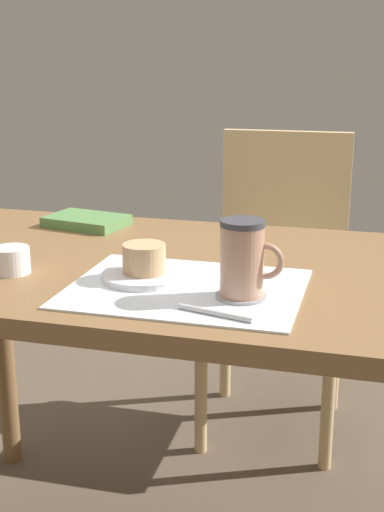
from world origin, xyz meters
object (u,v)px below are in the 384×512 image
at_px(pastry, 144,258).
at_px(small_book, 87,221).
at_px(pastry_plate, 145,276).
at_px(sugar_bowl, 11,260).
at_px(dining_table, 172,302).
at_px(coffee_mug, 243,258).
at_px(wooden_chair, 278,271).

height_order(pastry, small_book, pastry).
bearing_deg(pastry_plate, pastry, 0.00).
bearing_deg(sugar_bowl, dining_table, 27.27).
bearing_deg(dining_table, sugar_bowl, -152.73).
bearing_deg(pastry, coffee_mug, -15.23).
relative_size(wooden_chair, small_book, 4.91).
xyz_separation_m(wooden_chair, pastry_plate, (-0.12, -0.86, 0.25)).
relative_size(pastry_plate, pastry, 1.98).
xyz_separation_m(wooden_chair, small_book, (-0.39, -0.50, 0.25)).
distance_m(wooden_chair, coffee_mug, 0.96).
distance_m(dining_table, pastry_plate, 0.15).
bearing_deg(sugar_bowl, pastry, 4.77).
bearing_deg(sugar_bowl, wooden_chair, 66.69).
bearing_deg(pastry_plate, wooden_chair, 81.82).
distance_m(coffee_mug, sugar_bowl, 0.45).
relative_size(dining_table, pastry, 15.86).
relative_size(pastry_plate, small_book, 0.86).
relative_size(sugar_bowl, small_book, 0.39).
bearing_deg(dining_table, pastry, -97.58).
height_order(wooden_chair, sugar_bowl, wooden_chair).
distance_m(pastry, coffee_mug, 0.20).
xyz_separation_m(dining_table, pastry_plate, (-0.02, -0.12, 0.09)).
bearing_deg(pastry, wooden_chair, 81.82).
height_order(dining_table, pastry_plate, pastry_plate).
bearing_deg(pastry, dining_table, 82.42).
bearing_deg(coffee_mug, small_book, 138.32).
distance_m(pastry, sugar_bowl, 0.26).
bearing_deg(coffee_mug, dining_table, 135.81).
bearing_deg(dining_table, pastry_plate, -97.58).
relative_size(dining_table, sugar_bowl, 17.76).
height_order(dining_table, sugar_bowl, sugar_bowl).
bearing_deg(coffee_mug, pastry_plate, 164.77).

